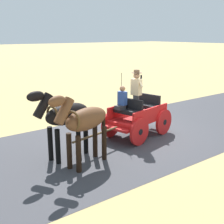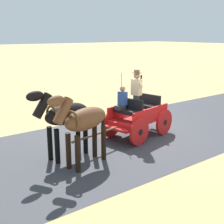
# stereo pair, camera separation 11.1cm
# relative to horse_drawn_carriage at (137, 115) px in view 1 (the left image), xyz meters

# --- Properties ---
(ground_plane) EXTENTS (200.00, 200.00, 0.00)m
(ground_plane) POSITION_rel_horse_drawn_carriage_xyz_m (-0.02, -0.36, -0.82)
(ground_plane) COLOR tan
(road_surface) EXTENTS (5.80, 160.00, 0.01)m
(road_surface) POSITION_rel_horse_drawn_carriage_xyz_m (-0.02, -0.36, -0.81)
(road_surface) COLOR #38383D
(road_surface) RESTS_ON ground
(horse_drawn_carriage) EXTENTS (1.87, 4.51, 2.50)m
(horse_drawn_carriage) POSITION_rel_horse_drawn_carriage_xyz_m (0.00, 0.00, 0.00)
(horse_drawn_carriage) COLOR red
(horse_drawn_carriage) RESTS_ON ground
(horse_near_side) EXTENTS (0.93, 2.14, 2.21)m
(horse_near_side) POSITION_rel_horse_drawn_carriage_xyz_m (-1.01, 2.89, 0.51)
(horse_near_side) COLOR brown
(horse_near_side) RESTS_ON ground
(horse_off_side) EXTENTS (0.81, 2.15, 2.21)m
(horse_off_side) POSITION_rel_horse_drawn_carriage_xyz_m (-0.19, 3.05, 0.51)
(horse_off_side) COLOR black
(horse_off_side) RESTS_ON ground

